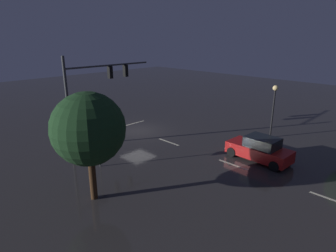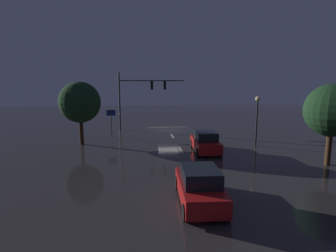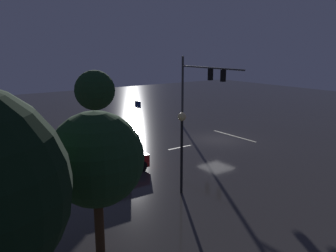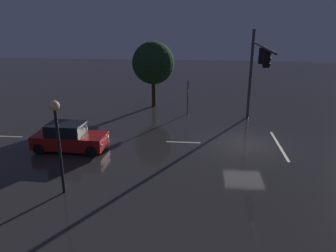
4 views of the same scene
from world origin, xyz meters
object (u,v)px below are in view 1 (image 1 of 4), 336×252
Objects in this scene: car_approaching at (259,149)px; street_lamp_left_kerb at (274,101)px; traffic_signal_assembly at (96,83)px; tree_right_near at (88,129)px; route_sign at (98,136)px.

street_lamp_left_kerb is at bearing -162.23° from car_approaching.
tree_right_near is (5.33, 7.93, -0.78)m from traffic_signal_assembly.
route_sign is (13.21, -5.28, -1.05)m from street_lamp_left_kerb.
tree_right_near reaches higher than street_lamp_left_kerb.
traffic_signal_assembly is 1.80× the size of street_lamp_left_kerb.
street_lamp_left_kerb is at bearing 172.03° from tree_right_near.
street_lamp_left_kerb is at bearing 158.20° from route_sign.
street_lamp_left_kerb is 1.52× the size of route_sign.
route_sign is (2.99, 4.82, -2.52)m from traffic_signal_assembly.
car_approaching is at bearing 114.20° from traffic_signal_assembly.
street_lamp_left_kerb reaches higher than car_approaching.
car_approaching is at bearing 17.77° from street_lamp_left_kerb.
car_approaching is at bearing 160.40° from tree_right_near.
route_sign is at bearing 58.21° from traffic_signal_assembly.
tree_right_near is (2.34, 3.11, 1.74)m from route_sign.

